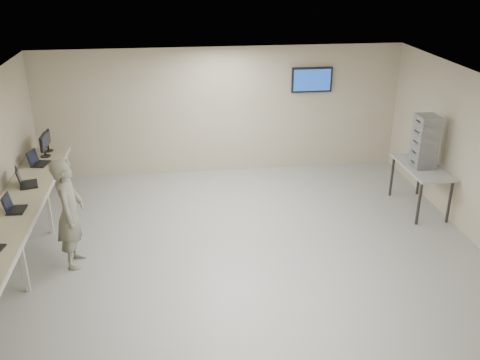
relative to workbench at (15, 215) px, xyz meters
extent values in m
cube|color=#ABACA3|center=(3.59, 0.00, -0.83)|extent=(8.00, 7.00, 0.01)
cube|color=white|center=(3.59, 0.00, 1.97)|extent=(8.00, 7.00, 0.01)
cube|color=tan|center=(3.59, 3.50, 0.57)|extent=(8.00, 0.01, 2.80)
cube|color=tan|center=(3.59, -3.50, 0.57)|extent=(8.00, 0.01, 2.80)
cube|color=tan|center=(7.59, 0.00, 0.57)|extent=(0.01, 7.00, 2.80)
cube|color=#312D2E|center=(5.59, 3.48, 1.22)|extent=(0.15, 0.04, 0.15)
cube|color=black|center=(5.59, 3.44, 1.22)|extent=(0.90, 0.06, 0.55)
cube|color=#133894|center=(5.59, 3.40, 1.22)|extent=(0.82, 0.01, 0.47)
cube|color=#B8AC9A|center=(-0.01, 0.00, 0.05)|extent=(0.75, 6.00, 0.04)
cube|color=beige|center=(0.36, 0.00, 0.02)|extent=(0.02, 6.00, 0.06)
cube|color=beige|center=(0.29, -0.90, -0.40)|extent=(0.06, 0.06, 0.86)
cube|color=beige|center=(-0.31, 0.90, -0.40)|extent=(0.06, 0.06, 0.86)
cube|color=beige|center=(0.29, 0.90, -0.40)|extent=(0.06, 0.06, 0.86)
cube|color=beige|center=(-0.31, 2.85, -0.40)|extent=(0.06, 0.06, 0.86)
cube|color=beige|center=(0.29, 2.85, -0.40)|extent=(0.06, 0.06, 0.86)
cube|color=black|center=(0.03, 0.02, 0.08)|extent=(0.26, 0.36, 0.02)
cube|color=black|center=(-0.09, 0.02, 0.22)|extent=(0.08, 0.33, 0.25)
cube|color=black|center=(-0.08, 0.02, 0.22)|extent=(0.06, 0.29, 0.21)
cube|color=black|center=(-0.01, 1.02, 0.09)|extent=(0.38, 0.46, 0.02)
cube|color=black|center=(-0.16, 1.02, 0.24)|extent=(0.17, 0.39, 0.29)
cube|color=black|center=(-0.14, 1.02, 0.24)|extent=(0.14, 0.34, 0.24)
cube|color=black|center=(-0.01, 2.00, 0.08)|extent=(0.34, 0.42, 0.02)
cube|color=black|center=(-0.14, 2.00, 0.23)|extent=(0.15, 0.35, 0.26)
cube|color=black|center=(-0.13, 2.00, 0.23)|extent=(0.12, 0.31, 0.22)
cylinder|color=black|center=(-0.01, 2.44, 0.08)|extent=(0.20, 0.20, 0.02)
cube|color=black|center=(-0.01, 2.44, 0.17)|extent=(0.04, 0.03, 0.16)
cube|color=black|center=(-0.01, 2.44, 0.37)|extent=(0.05, 0.45, 0.30)
cube|color=black|center=(0.02, 2.44, 0.37)|extent=(0.00, 0.41, 0.26)
cylinder|color=black|center=(-0.01, 2.75, 0.08)|extent=(0.19, 0.19, 0.01)
cube|color=black|center=(-0.01, 2.75, 0.16)|extent=(0.04, 0.03, 0.15)
cube|color=black|center=(-0.01, 2.75, 0.35)|extent=(0.05, 0.42, 0.28)
cube|color=black|center=(0.01, 2.75, 0.35)|extent=(0.00, 0.38, 0.24)
imported|color=gray|center=(0.87, -0.18, 0.07)|extent=(0.45, 0.67, 1.80)
cube|color=#A2A2A2|center=(7.19, 1.03, 0.04)|extent=(0.69, 1.47, 0.04)
cube|color=#312D2E|center=(6.89, 0.39, -0.40)|extent=(0.04, 0.04, 0.85)
cube|color=#312D2E|center=(6.89, 1.67, -0.40)|extent=(0.04, 0.04, 0.85)
cube|color=#312D2E|center=(7.48, 0.39, -0.40)|extent=(0.04, 0.04, 0.85)
cube|color=#312D2E|center=(7.48, 1.67, -0.40)|extent=(0.04, 0.04, 0.85)
cube|color=gray|center=(7.17, 1.03, 0.16)|extent=(0.38, 0.42, 0.20)
cube|color=gray|center=(7.17, 1.03, 0.36)|extent=(0.38, 0.42, 0.20)
cube|color=gray|center=(7.17, 1.03, 0.56)|extent=(0.38, 0.42, 0.20)
cube|color=gray|center=(7.17, 1.03, 0.76)|extent=(0.38, 0.42, 0.20)
cube|color=gray|center=(7.17, 1.03, 0.96)|extent=(0.38, 0.42, 0.20)
camera|label=1|loc=(2.56, -7.87, 3.82)|focal=40.00mm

